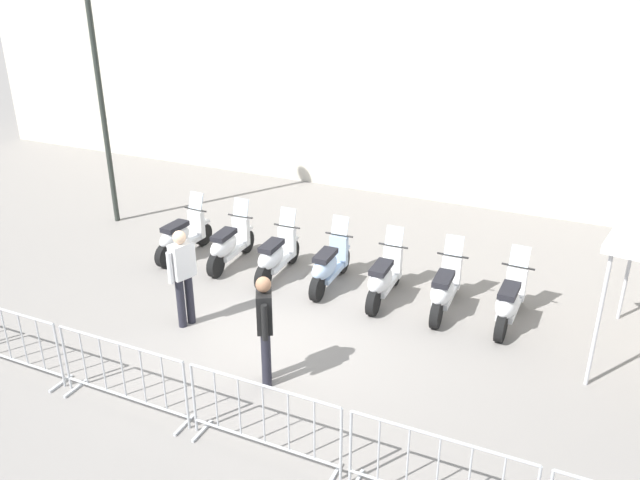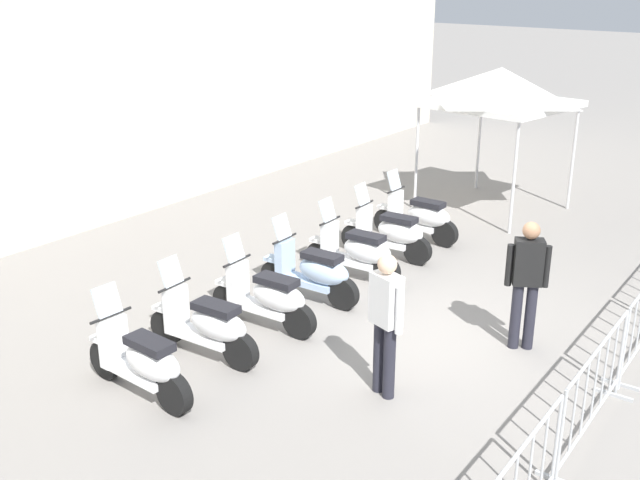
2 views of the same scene
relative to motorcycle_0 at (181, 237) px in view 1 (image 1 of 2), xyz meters
name	(u,v)px [view 1 (image 1 of 2)]	position (x,y,z in m)	size (l,w,h in m)	color
ground_plane	(277,341)	(3.60, -1.47, -0.45)	(120.00, 120.00, 0.00)	gray
motorcycle_0	(181,237)	(0.00, 0.00, 0.00)	(0.58, 1.73, 1.24)	black
motorcycle_1	(229,245)	(1.09, 0.24, 0.00)	(0.68, 1.71, 1.24)	black
motorcycle_2	(276,256)	(2.19, 0.35, 0.00)	(0.67, 1.71, 1.24)	black
motorcycle_3	(329,266)	(3.27, 0.56, 0.00)	(0.67, 1.72, 1.24)	black
motorcycle_4	(384,278)	(4.37, 0.69, 0.00)	(0.66, 1.72, 1.24)	black
motorcycle_5	(444,289)	(5.46, 0.90, 0.00)	(0.67, 1.71, 1.24)	black
motorcycle_6	(509,301)	(6.54, 1.11, 0.00)	(0.61, 1.72, 1.24)	black
barrier_segment_1	(7,340)	(0.74, -4.34, 0.07)	(2.08, 0.75, 1.07)	#B2B5B7
barrier_segment_2	(123,376)	(2.90, -3.99, 0.07)	(2.08, 0.75, 1.07)	#B2B5B7
barrier_segment_3	(264,420)	(5.07, -3.64, 0.07)	(2.08, 0.75, 1.07)	#B2B5B7
barrier_segment_4	(437,475)	(7.23, -3.28, 0.07)	(2.08, 0.75, 1.07)	#B2B5B7
street_lamp	(96,62)	(-2.74, 0.58, 3.23)	(0.36, 0.36, 6.14)	#2D332D
officer_near_row_end	(183,273)	(2.01, -1.91, 0.53)	(0.28, 0.54, 1.73)	#23232D
officer_mid_plaza	(265,324)	(4.15, -2.43, 0.53)	(0.40, 0.45, 1.73)	#23232D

